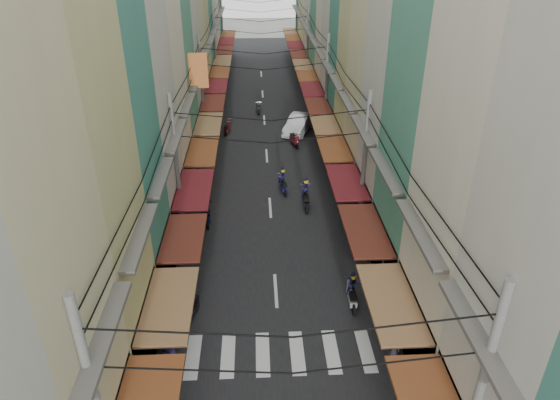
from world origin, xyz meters
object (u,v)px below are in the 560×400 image
object	(u,v)px
white_car	(298,132)
traffic_sign	(383,256)
market_umbrella	(424,295)
bicycle	(398,301)

from	to	relation	value
white_car	traffic_sign	distance (m)	21.68
market_umbrella	white_car	bearing A→B (deg)	97.38
white_car	market_umbrella	size ratio (longest dim) A/B	2.27
bicycle	traffic_sign	world-z (taller)	traffic_sign
market_umbrella	traffic_sign	xyz separation A→B (m)	(-1.12, 2.40, 0.25)
bicycle	white_car	bearing A→B (deg)	-15.51
bicycle	traffic_sign	xyz separation A→B (m)	(-0.82, 0.33, 2.28)
bicycle	traffic_sign	distance (m)	2.45
white_car	traffic_sign	bearing A→B (deg)	-63.15
white_car	market_umbrella	world-z (taller)	market_umbrella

